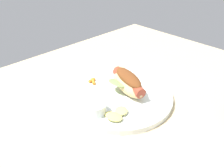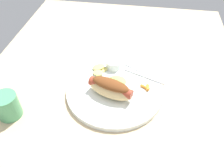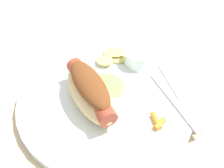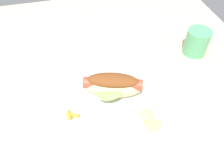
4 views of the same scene
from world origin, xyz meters
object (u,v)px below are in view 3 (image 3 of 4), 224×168
Objects in this scene: plate at (106,100)px; knife at (178,92)px; fork at (173,100)px; sauce_ramekin at (140,59)px; hot_dog at (91,91)px; carrot_garnish at (158,122)px; chips_pile at (112,57)px.

plate is 12.85cm from knife.
knife is (-2.14, -0.54, -0.02)cm from fork.
fork is (2.96, 10.35, -1.24)cm from sauce_ramekin.
carrot_garnish is (-4.45, 10.80, -2.54)cm from hot_dog.
sauce_ramekin is 5.65cm from chips_pile.
sauce_ramekin is at bearing -155.69° from knife.
hot_dog is at bearing 3.08° from sauce_ramekin.
fork is 4.45× the size of carrot_garnish.
chips_pile is (-0.33, -15.29, 0.47)cm from fork.
carrot_garnish reaches higher than plate.
hot_dog is at bearing 28.03° from chips_pile.
plate is 10.96cm from sauce_ramekin.
knife is 8.16cm from carrot_garnish.
fork is 2.20cm from knife.
sauce_ramekin reaches higher than knife.
plate is at bearing 8.32° from sauce_ramekin.
hot_dog is 15.66cm from knife.
sauce_ramekin reaches higher than fork.
fork reaches higher than plate.
carrot_garnish is at bearing -48.86° from knife.
sauce_ramekin is 9.93cm from knife.
sauce_ramekin is 10.84cm from fork.
chips_pile is at bearing -140.88° from plate.
sauce_ramekin is 0.37× the size of fork.
knife is (-12.43, 9.10, -2.83)cm from hot_dog.
plate is 5.96× the size of sauce_ramekin.
sauce_ramekin reaches higher than chips_pile.
chips_pile is at bearing -61.97° from sauce_ramekin.
carrot_garnish is at bearing 52.58° from sauce_ramekin.
chips_pile is 2.49× the size of carrot_garnish.
fork and knife have the same top height.
carrot_garnish is (8.81, 11.51, -0.97)cm from sauce_ramekin.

